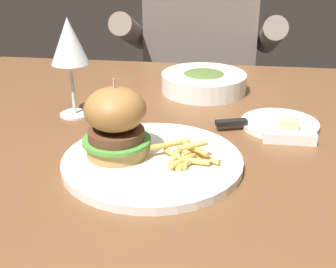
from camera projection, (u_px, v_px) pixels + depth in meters
dining_table at (166, 170)px, 0.94m from camera, size 1.12×0.93×0.74m
main_plate at (153, 162)px, 0.76m from camera, size 0.29×0.29×0.01m
burger_sandwich at (116, 122)px, 0.74m from camera, size 0.11×0.11×0.13m
fries_pile at (186, 155)px, 0.74m from camera, size 0.12×0.09×0.03m
wine_glass at (69, 43)px, 0.90m from camera, size 0.07×0.07×0.20m
bread_plate at (280, 124)px, 0.90m from camera, size 0.15×0.15×0.01m
table_knife at (256, 121)px, 0.89m from camera, size 0.19×0.07×0.01m
butter_dish at (288, 131)px, 0.85m from camera, size 0.09×0.07×0.04m
soup_bowl at (204, 82)px, 1.09m from camera, size 0.20×0.20×0.05m
diner_person at (200, 91)px, 1.64m from camera, size 0.51×0.36×1.18m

